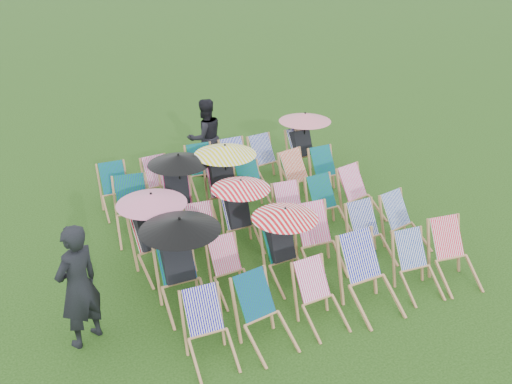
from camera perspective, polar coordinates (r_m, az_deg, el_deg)
name	(u,v)px	position (r m, az deg, el deg)	size (l,w,h in m)	color
ground	(271,242)	(9.93, 1.47, -5.04)	(100.00, 100.00, 0.00)	black
deckchair_0	(209,331)	(7.34, -4.68, -13.72)	(0.61, 0.82, 0.86)	#A7784D
deckchair_1	(265,315)	(7.53, 0.91, -12.22)	(0.71, 0.91, 0.90)	#A7784D
deckchair_2	(321,297)	(7.94, 6.51, -10.42)	(0.60, 0.80, 0.84)	#A7784D
deckchair_3	(371,277)	(8.29, 11.43, -8.31)	(0.70, 0.96, 1.02)	#A7784D
deckchair_4	(418,266)	(8.85, 15.93, -7.11)	(0.64, 0.84, 0.86)	#A7784D
deckchair_5	(455,255)	(9.22, 19.30, -5.97)	(0.72, 0.92, 0.92)	#A7784D
deckchair_6	(181,263)	(8.12, -7.50, -7.02)	(1.15, 1.19, 1.36)	#A7784D
deckchair_7	(231,270)	(8.46, -2.51, -7.83)	(0.57, 0.77, 0.82)	#A7784D
deckchair_8	(285,245)	(8.65, 2.94, -5.29)	(1.01, 1.06, 1.19)	#A7784D
deckchair_9	(320,241)	(9.06, 6.44, -4.91)	(0.70, 0.94, 0.98)	#A7784D
deckchair_10	(371,235)	(9.44, 11.45, -4.21)	(0.62, 0.85, 0.90)	#A7784D
deckchair_11	(406,224)	(9.91, 14.74, -3.07)	(0.73, 0.91, 0.89)	#A7784D
deckchair_12	(154,232)	(9.00, -10.15, -3.97)	(1.09, 1.17, 1.29)	#A7784D
deckchair_13	(204,235)	(9.36, -5.23, -4.29)	(0.63, 0.82, 0.83)	#A7784D
deckchair_14	(241,213)	(9.55, -1.49, -2.11)	(0.99, 1.03, 1.18)	#A7784D
deckchair_15	(293,212)	(10.00, 3.71, -2.03)	(0.64, 0.84, 0.86)	#A7784D
deckchair_16	(329,206)	(10.22, 7.28, -1.40)	(0.63, 0.86, 0.91)	#A7784D
deckchair_17	(362,195)	(10.69, 10.53, -0.31)	(0.77, 0.96, 0.93)	#A7784D
deckchair_18	(134,210)	(10.14, -12.14, -1.79)	(0.80, 1.01, 0.99)	#A7784D
deckchair_19	(179,189)	(10.30, -7.72, 0.28)	(1.11, 1.18, 1.32)	#A7784D
deckchair_20	(225,180)	(10.51, -3.10, 1.19)	(1.15, 1.21, 1.36)	#A7784D
deckchair_21	(254,189)	(10.80, -0.16, 0.26)	(0.60, 0.82, 0.87)	#A7784D
deckchair_22	(302,178)	(11.20, 4.63, 1.36)	(0.78, 0.97, 0.95)	#A7784D
deckchair_23	(329,174)	(11.52, 7.32, 1.83)	(0.61, 0.84, 0.90)	#A7784D
deckchair_24	(117,191)	(11.05, -13.78, 0.13)	(0.61, 0.84, 0.88)	#A7784D
deckchair_25	(161,183)	(11.21, -9.45, 0.91)	(0.63, 0.84, 0.87)	#A7784D
deckchair_26	(204,172)	(11.54, -5.20, 2.05)	(0.66, 0.89, 0.93)	#A7784D
deckchair_27	(239,165)	(11.82, -1.75, 2.73)	(0.62, 0.86, 0.92)	#A7784D
deckchair_28	(268,161)	(12.03, 1.26, 3.16)	(0.70, 0.91, 0.92)	#A7784D
deckchair_29	(305,143)	(12.37, 4.94, 4.93)	(1.12, 1.19, 1.33)	#A7784D
person_left	(78,286)	(7.67, -17.35, -8.96)	(0.63, 0.42, 1.74)	black
person_rear	(205,137)	(12.28, -5.10, 5.47)	(0.82, 0.64, 1.69)	black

